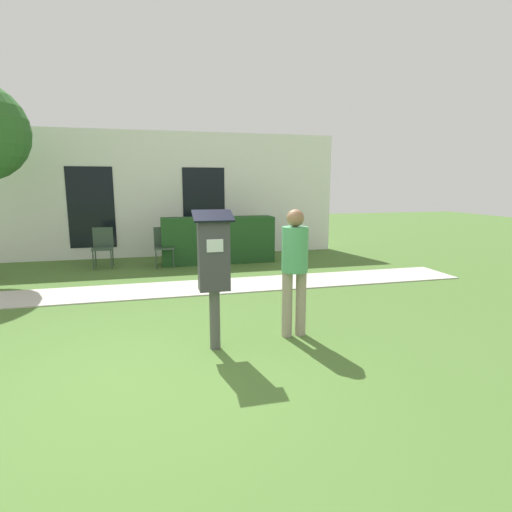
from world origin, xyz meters
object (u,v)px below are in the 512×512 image
Objects in this scene: parking_meter at (214,262)px; outdoor_chair_middle at (164,243)px; person_standing at (295,263)px; outdoor_chair_left at (103,244)px.

parking_meter is 5.02m from outdoor_chair_middle.
outdoor_chair_left is at bearing 144.56° from person_standing.
person_standing reaches higher than outdoor_chair_left.
outdoor_chair_middle is (1.35, -0.25, 0.00)m from outdoor_chair_left.
outdoor_chair_left is (-2.80, 5.07, -0.40)m from person_standing.
person_standing is 1.76× the size of outdoor_chair_middle.
parking_meter is at bearing -71.55° from outdoor_chair_left.
parking_meter reaches higher than person_standing.
parking_meter is 1.03m from person_standing.
outdoor_chair_left and outdoor_chair_middle have the same top height.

